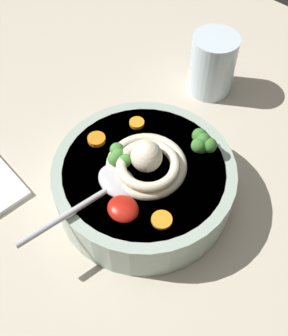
# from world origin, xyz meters

# --- Properties ---
(table_slab) EXTENTS (1.20, 1.20, 0.03)m
(table_slab) POSITION_xyz_m (0.00, 0.00, 0.01)
(table_slab) COLOR #BCB29E
(table_slab) RESTS_ON ground
(soup_bowl) EXTENTS (0.26, 0.26, 0.07)m
(soup_bowl) POSITION_xyz_m (0.02, 0.02, 0.06)
(soup_bowl) COLOR #9EB2A3
(soup_bowl) RESTS_ON table_slab
(noodle_pile) EXTENTS (0.12, 0.12, 0.05)m
(noodle_pile) POSITION_xyz_m (0.02, 0.02, 0.11)
(noodle_pile) COLOR beige
(noodle_pile) RESTS_ON soup_bowl
(soup_spoon) EXTENTS (0.07, 0.18, 0.02)m
(soup_spoon) POSITION_xyz_m (0.01, -0.04, 0.11)
(soup_spoon) COLOR #B7B7BC
(soup_spoon) RESTS_ON soup_bowl
(chili_sauce_dollop) EXTENTS (0.04, 0.04, 0.02)m
(chili_sauce_dollop) POSITION_xyz_m (0.05, -0.05, 0.11)
(chili_sauce_dollop) COLOR #B2190F
(chili_sauce_dollop) RESTS_ON soup_bowl
(broccoli_floret_left) EXTENTS (0.04, 0.04, 0.03)m
(broccoli_floret_left) POSITION_xyz_m (0.06, 0.09, 0.12)
(broccoli_floret_left) COLOR #7A9E60
(broccoli_floret_left) RESTS_ON soup_bowl
(broccoli_floret_near_spoon) EXTENTS (0.04, 0.03, 0.03)m
(broccoli_floret_near_spoon) POSITION_xyz_m (-0.01, 0.00, 0.12)
(broccoli_floret_near_spoon) COLOR #7A9E60
(broccoli_floret_near_spoon) RESTS_ON soup_bowl
(carrot_slice_extra_b) EXTENTS (0.03, 0.03, 0.00)m
(carrot_slice_extra_b) POSITION_xyz_m (0.09, -0.03, 0.10)
(carrot_slice_extra_b) COLOR orange
(carrot_slice_extra_b) RESTS_ON soup_bowl
(carrot_slice_rear) EXTENTS (0.03, 0.03, 0.01)m
(carrot_slice_rear) POSITION_xyz_m (-0.06, 0.01, 0.10)
(carrot_slice_rear) COLOR orange
(carrot_slice_rear) RESTS_ON soup_bowl
(carrot_slice_beside_chili) EXTENTS (0.02, 0.02, 0.01)m
(carrot_slice_beside_chili) POSITION_xyz_m (-0.04, 0.07, 0.10)
(carrot_slice_beside_chili) COLOR orange
(carrot_slice_beside_chili) RESTS_ON soup_bowl
(drinking_glass) EXTENTS (0.08, 0.08, 0.11)m
(drinking_glass) POSITION_xyz_m (-0.05, 0.27, 0.08)
(drinking_glass) COLOR silver
(drinking_glass) RESTS_ON table_slab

